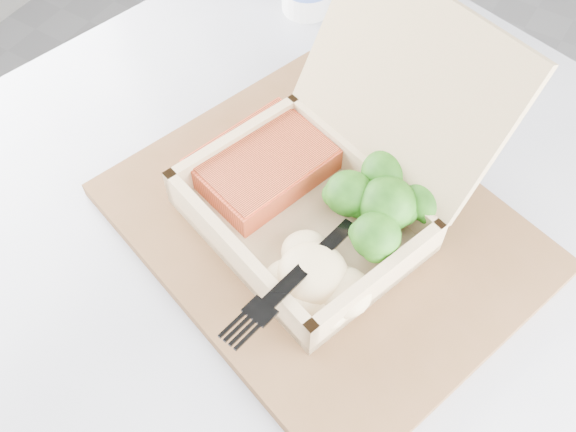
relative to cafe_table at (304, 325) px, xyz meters
The scene contains 8 objects.
cafe_table is the anchor object (origin of this frame).
serving_tray 0.20m from the cafe_table, 68.12° to the left, with size 0.37×0.30×0.02m, color brown.
takeout_container 0.25m from the cafe_table, 87.53° to the left, with size 0.27×0.29×0.18m.
salmon_fillet 0.24m from the cafe_table, 157.55° to the left, with size 0.09×0.12×0.03m, color #D04728.
broccoli_pile 0.25m from the cafe_table, 33.33° to the left, with size 0.12×0.12×0.04m, color #337F1C, non-canonical shape.
mashed_potatoes 0.24m from the cafe_table, 56.76° to the right, with size 0.10×0.08×0.03m, color beige.
plastic_fork 0.25m from the cafe_table, 38.90° to the right, with size 0.04×0.17×0.02m.
receipt 0.28m from the cafe_table, 74.26° to the left, with size 0.07×0.14×0.00m, color white.
Camera 1 is at (-0.44, -0.56, 1.25)m, focal length 40.00 mm.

